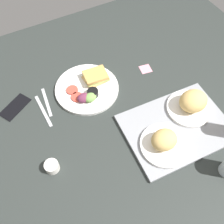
% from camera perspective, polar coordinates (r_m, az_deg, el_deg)
% --- Properties ---
extents(ground_plane, '(1.90, 1.50, 0.03)m').
position_cam_1_polar(ground_plane, '(1.16, 0.18, 0.00)').
color(ground_plane, '#282D2B').
extents(serving_tray, '(0.47, 0.35, 0.02)m').
position_cam_1_polar(serving_tray, '(1.13, 14.55, -3.42)').
color(serving_tray, gray).
rests_on(serving_tray, ground_plane).
extents(bread_plate_near, '(0.20, 0.20, 0.10)m').
position_cam_1_polar(bread_plate_near, '(1.16, 17.78, 1.89)').
color(bread_plate_near, white).
rests_on(bread_plate_near, serving_tray).
extents(bread_plate_far, '(0.21, 0.21, 0.09)m').
position_cam_1_polar(bread_plate_far, '(1.04, 11.90, -6.72)').
color(bread_plate_far, white).
rests_on(bread_plate_far, serving_tray).
extents(plate_with_salad, '(0.31, 0.31, 0.05)m').
position_cam_1_polar(plate_with_salad, '(1.21, -5.41, 5.57)').
color(plate_with_salad, white).
rests_on(plate_with_salad, ground_plane).
extents(espresso_cup, '(0.06, 0.06, 0.04)m').
position_cam_1_polar(espresso_cup, '(1.03, -13.55, -12.01)').
color(espresso_cup, silver).
rests_on(espresso_cup, ground_plane).
extents(fork, '(0.03, 0.17, 0.01)m').
position_cam_1_polar(fork, '(1.21, -14.72, 2.24)').
color(fork, '#B7B7BC').
rests_on(fork, ground_plane).
extents(knife, '(0.02, 0.19, 0.01)m').
position_cam_1_polar(knife, '(1.19, -15.42, 0.29)').
color(knife, '#B7B7BC').
rests_on(knife, ground_plane).
extents(cell_phone, '(0.16, 0.14, 0.01)m').
position_cam_1_polar(cell_phone, '(1.24, -21.26, 1.13)').
color(cell_phone, black).
rests_on(cell_phone, ground_plane).
extents(sticky_note, '(0.06, 0.06, 0.00)m').
position_cam_1_polar(sticky_note, '(1.32, 7.67, 9.73)').
color(sticky_note, pink).
rests_on(sticky_note, ground_plane).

